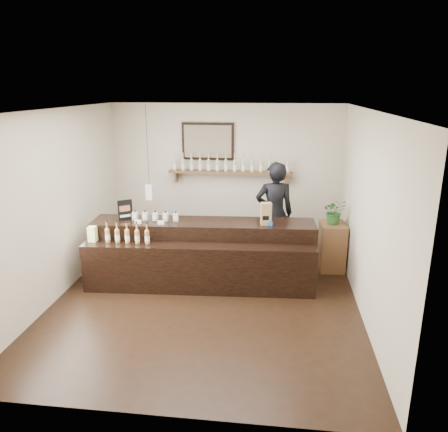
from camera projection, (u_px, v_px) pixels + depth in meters
ground at (207, 298)px, 6.65m from camera, size 5.00×5.00×0.00m
room_shell at (205, 189)px, 6.16m from camera, size 5.00×5.00×5.00m
back_wall_decor at (218, 159)px, 8.43m from camera, size 2.66×0.96×1.69m
counter at (202, 255)px, 7.07m from camera, size 3.64×1.16×1.18m
promo_sign at (125, 210)px, 7.08m from camera, size 0.20×0.16×0.33m
paper_bag at (266, 214)px, 6.83m from camera, size 0.18×0.15×0.35m
tape_dispenser at (269, 223)px, 6.84m from camera, size 0.14×0.09×0.11m
side_cabinet at (332, 246)px, 7.63m from camera, size 0.44×0.59×0.83m
potted_plant at (335, 211)px, 7.45m from camera, size 0.42×0.38×0.44m
shopkeeper at (274, 207)px, 7.71m from camera, size 0.85×0.64×2.11m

